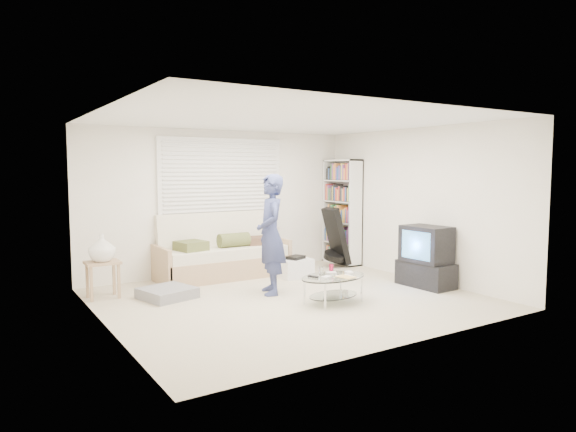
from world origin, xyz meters
TOP-DOWN VIEW (x-y plane):
  - ground at (0.00, 0.00)m, footprint 5.00×5.00m
  - room_shell at (0.00, 0.48)m, footprint 5.02×4.52m
  - window_blinds at (0.00, 2.20)m, footprint 2.32×0.08m
  - futon_sofa at (-0.17, 1.88)m, footprint 2.22×0.89m
  - grey_floor_pillow at (-1.46, 0.96)m, footprint 0.80×0.80m
  - side_table at (-2.22, 1.45)m, footprint 0.46×0.37m
  - bookshelf at (2.32, 1.79)m, footprint 0.32×0.85m
  - guitar_case at (2.00, 1.55)m, footprint 0.46×0.41m
  - floor_fan at (0.93, 1.68)m, footprint 0.36×0.23m
  - storage_bin at (0.85, 1.16)m, footprint 0.54×0.39m
  - tv_unit at (2.20, -0.48)m, footprint 0.51×0.89m
  - coffee_table at (0.37, -0.51)m, footprint 1.09×0.77m
  - standing_person at (-0.07, 0.41)m, footprint 0.60×0.74m

SIDE VIEW (x-z plane):
  - ground at x=0.00m, z-range 0.00..0.00m
  - grey_floor_pillow at x=-1.46m, z-range 0.00..0.15m
  - storage_bin at x=0.85m, z-range -0.02..0.35m
  - coffee_table at x=0.37m, z-range 0.06..0.55m
  - floor_fan at x=0.93m, z-range 0.05..0.63m
  - futon_sofa at x=-0.17m, z-range -0.19..0.90m
  - tv_unit at x=2.20m, z-range -0.01..0.93m
  - guitar_case at x=2.00m, z-range -0.05..1.04m
  - side_table at x=-2.22m, z-range 0.22..1.14m
  - standing_person at x=-0.07m, z-range 0.00..1.75m
  - bookshelf at x=2.32m, z-range 0.00..2.01m
  - window_blinds at x=0.00m, z-range 0.74..2.36m
  - room_shell at x=0.00m, z-range 0.37..2.88m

